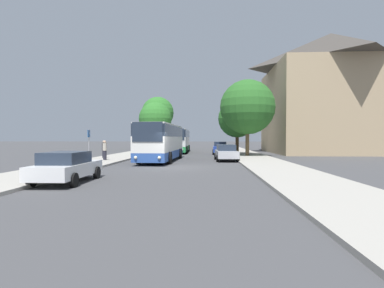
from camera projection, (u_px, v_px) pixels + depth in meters
ground_plane at (174, 167)px, 21.41m from camera, size 300.00×300.00×0.00m
sidewalk_left at (79, 166)px, 21.78m from camera, size 4.00×120.00×0.15m
sidewalk_right at (273, 167)px, 21.04m from camera, size 4.00×120.00×0.15m
building_right_background at (330, 93)px, 41.39m from camera, size 16.10×15.83×16.53m
bus_front at (162, 142)px, 27.05m from camera, size 3.07×11.00×3.28m
bus_middle at (179, 140)px, 42.86m from camera, size 2.99×12.02×3.27m
parked_car_left_curb at (67, 166)px, 14.00m from camera, size 2.09×4.49×1.45m
parked_car_right_near at (226, 152)px, 27.35m from camera, size 2.12×4.61×1.47m
parked_car_right_far at (220, 148)px, 38.31m from camera, size 2.00×4.60×1.60m
bus_stop_sign at (89, 142)px, 24.44m from camera, size 0.08×0.45×2.65m
pedestrian_waiting_near at (104, 149)px, 29.26m from camera, size 0.36×0.36×1.69m
pedestrian_waiting_far at (105, 150)px, 26.41m from camera, size 0.36×0.36×1.72m
tree_left_near at (158, 113)px, 56.83m from camera, size 6.07×6.07×9.73m
tree_left_far at (155, 119)px, 51.19m from camera, size 5.61×5.61×8.03m
tree_right_near at (247, 107)px, 32.62m from camera, size 5.97×5.97×8.29m
tree_right_mid at (237, 119)px, 35.90m from camera, size 4.56×4.56×6.55m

